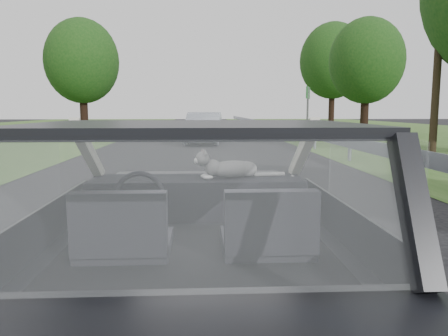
{
  "coord_description": "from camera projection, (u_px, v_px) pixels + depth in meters",
  "views": [
    {
      "loc": [
        0.03,
        -2.64,
        1.51
      ],
      "look_at": [
        0.2,
        0.59,
        1.08
      ],
      "focal_mm": 35.0,
      "sensor_mm": 36.0,
      "label": 1
    }
  ],
  "objects": [
    {
      "name": "passenger_seat",
      "position": [
        268.0,
        224.0,
        2.43
      ],
      "size": [
        0.5,
        0.72,
        0.42
      ],
      "primitive_type": "cube",
      "color": "#232327",
      "rests_on": "subject_car"
    },
    {
      "name": "dashboard",
      "position": [
        198.0,
        197.0,
        3.32
      ],
      "size": [
        1.58,
        0.45,
        0.3
      ],
      "primitive_type": "cube",
      "color": "black",
      "rests_on": "subject_car"
    },
    {
      "name": "steering_wheel",
      "position": [
        139.0,
        196.0,
        2.99
      ],
      "size": [
        0.36,
        0.36,
        0.04
      ],
      "primitive_type": "torus",
      "color": "black",
      "rests_on": "dashboard"
    },
    {
      "name": "driver_seat",
      "position": [
        123.0,
        226.0,
        2.38
      ],
      "size": [
        0.5,
        0.72,
        0.42
      ],
      "primitive_type": "cube",
      "color": "#232327",
      "rests_on": "subject_car"
    },
    {
      "name": "utility_pole",
      "position": [
        439.0,
        35.0,
        14.61
      ],
      "size": [
        0.33,
        0.33,
        7.98
      ],
      "primitive_type": "cylinder",
      "rotation": [
        0.0,
        0.0,
        -0.33
      ],
      "color": "#312517",
      "rests_on": "ground"
    },
    {
      "name": "subject_car",
      "position": [
        197.0,
        237.0,
        2.71
      ],
      "size": [
        1.8,
        4.0,
        1.45
      ],
      "primitive_type": "cube",
      "color": "black",
      "rests_on": "ground"
    },
    {
      "name": "tree_2",
      "position": [
        366.0,
        78.0,
        27.1
      ],
      "size": [
        5.95,
        5.95,
        6.96
      ],
      "primitive_type": null,
      "rotation": [
        0.0,
        0.0,
        0.37
      ],
      "color": "#113910",
      "rests_on": "ground"
    },
    {
      "name": "highway_sign",
      "position": [
        308.0,
        112.0,
        24.59
      ],
      "size": [
        0.54,
        1.08,
        2.8
      ],
      "primitive_type": "cube",
      "rotation": [
        0.0,
        0.0,
        -0.4
      ],
      "color": "#21652A",
      "rests_on": "ground"
    },
    {
      "name": "tree_3",
      "position": [
        332.0,
        76.0,
        41.29
      ],
      "size": [
        7.15,
        7.15,
        9.41
      ],
      "primitive_type": null,
      "rotation": [
        0.0,
        0.0,
        -0.17
      ],
      "color": "#113910",
      "rests_on": "ground"
    },
    {
      "name": "cat",
      "position": [
        232.0,
        168.0,
        3.29
      ],
      "size": [
        0.53,
        0.28,
        0.23
      ],
      "primitive_type": "ellipsoid",
      "rotation": [
        0.0,
        0.0,
        0.26
      ],
      "color": "#959595",
      "rests_on": "dashboard"
    },
    {
      "name": "tree_6",
      "position": [
        83.0,
        78.0,
        28.04
      ],
      "size": [
        4.78,
        4.78,
        7.1
      ],
      "primitive_type": null,
      "rotation": [
        0.0,
        0.0,
        -0.02
      ],
      "color": "#113910",
      "rests_on": "ground"
    },
    {
      "name": "other_car",
      "position": [
        204.0,
        128.0,
        19.66
      ],
      "size": [
        2.04,
        4.41,
        1.41
      ],
      "primitive_type": "imported",
      "rotation": [
        0.0,
        0.0,
        -0.08
      ],
      "color": "#A8AFBC",
      "rests_on": "ground"
    },
    {
      "name": "guardrail",
      "position": [
        346.0,
        142.0,
        12.85
      ],
      "size": [
        0.05,
        90.0,
        0.32
      ],
      "primitive_type": "cube",
      "color": "#9196A6",
      "rests_on": "ground"
    }
  ]
}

